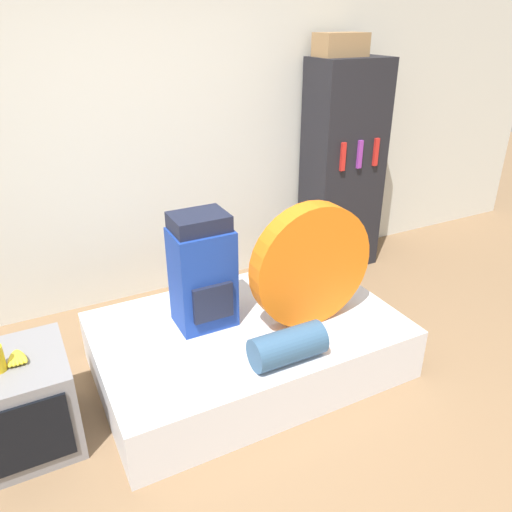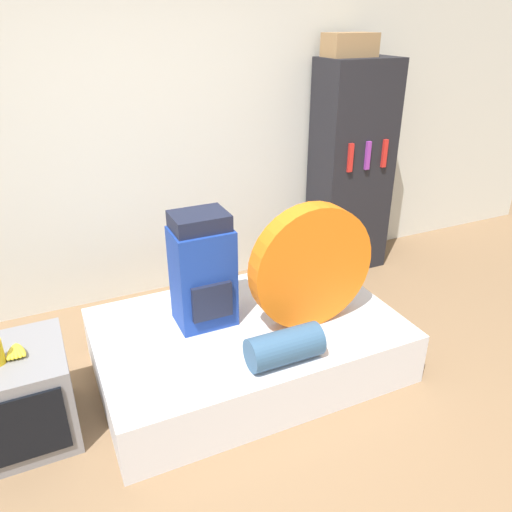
{
  "view_description": "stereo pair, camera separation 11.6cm",
  "coord_description": "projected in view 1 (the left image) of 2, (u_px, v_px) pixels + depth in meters",
  "views": [
    {
      "loc": [
        -1.03,
        -1.64,
        2.08
      ],
      "look_at": [
        0.2,
        0.72,
        0.79
      ],
      "focal_mm": 35.0,
      "sensor_mm": 36.0,
      "label": 1
    },
    {
      "loc": [
        -0.92,
        -1.69,
        2.08
      ],
      "look_at": [
        0.2,
        0.72,
        0.79
      ],
      "focal_mm": 35.0,
      "sensor_mm": 36.0,
      "label": 2
    }
  ],
  "objects": [
    {
      "name": "banana_bunch",
      "position": [
        17.0,
        357.0,
        2.48
      ],
      "size": [
        0.12,
        0.14,
        0.04
      ],
      "color": "yellow",
      "rests_on": "television"
    },
    {
      "name": "backpack",
      "position": [
        203.0,
        272.0,
        2.99
      ],
      "size": [
        0.35,
        0.31,
        0.72
      ],
      "color": "navy",
      "rests_on": "bed"
    },
    {
      "name": "ground_plane",
      "position": [
        285.0,
        450.0,
        2.64
      ],
      "size": [
        16.0,
        16.0,
        0.0
      ],
      "primitive_type": "plane",
      "color": "#846647"
    },
    {
      "name": "sleeping_roll",
      "position": [
        288.0,
        346.0,
        2.74
      ],
      "size": [
        0.42,
        0.19,
        0.19
      ],
      "color": "#33567A",
      "rests_on": "bed"
    },
    {
      "name": "cardboard_box",
      "position": [
        341.0,
        45.0,
        3.85
      ],
      "size": [
        0.39,
        0.23,
        0.17
      ],
      "color": "#99754C",
      "rests_on": "bookshelf"
    },
    {
      "name": "bookshelf",
      "position": [
        343.0,
        168.0,
        4.29
      ],
      "size": [
        0.63,
        0.43,
        1.79
      ],
      "color": "black",
      "rests_on": "ground_plane"
    },
    {
      "name": "tent_bag",
      "position": [
        311.0,
        265.0,
        2.98
      ],
      "size": [
        0.78,
        0.13,
        0.78
      ],
      "color": "orange",
      "rests_on": "bed"
    },
    {
      "name": "television",
      "position": [
        24.0,
        402.0,
        2.6
      ],
      "size": [
        0.49,
        0.56,
        0.52
      ],
      "color": "gray",
      "rests_on": "ground_plane"
    },
    {
      "name": "wall_back",
      "position": [
        153.0,
        132.0,
        3.68
      ],
      "size": [
        8.0,
        0.05,
        2.6
      ],
      "color": "silver",
      "rests_on": "ground_plane"
    },
    {
      "name": "bed",
      "position": [
        248.0,
        345.0,
        3.2
      ],
      "size": [
        1.86,
        1.2,
        0.34
      ],
      "color": "silver",
      "rests_on": "ground_plane"
    }
  ]
}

